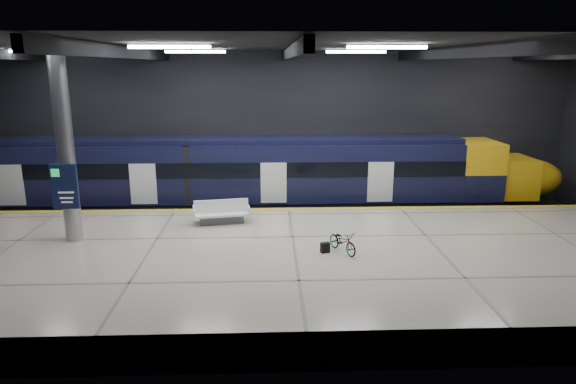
{
  "coord_description": "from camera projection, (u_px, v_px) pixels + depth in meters",
  "views": [
    {
      "loc": [
        -0.88,
        -19.12,
        7.32
      ],
      "look_at": [
        -0.08,
        1.5,
        2.2
      ],
      "focal_mm": 32.0,
      "sensor_mm": 36.0,
      "label": 1
    }
  ],
  "objects": [
    {
      "name": "platform",
      "position": [
        295.0,
        266.0,
        17.78
      ],
      "size": [
        30.0,
        11.0,
        1.1
      ],
      "primitive_type": "cube",
      "color": "beige",
      "rests_on": "ground"
    },
    {
      "name": "bench",
      "position": [
        221.0,
        215.0,
        20.67
      ],
      "size": [
        2.35,
        1.27,
        0.99
      ],
      "rotation": [
        0.0,
        0.0,
        0.16
      ],
      "color": "#595B60",
      "rests_on": "platform"
    },
    {
      "name": "pannier_bag",
      "position": [
        325.0,
        248.0,
        17.47
      ],
      "size": [
        0.34,
        0.27,
        0.35
      ],
      "primitive_type": "cube",
      "rotation": [
        0.0,
        0.0,
        0.33
      ],
      "color": "black",
      "rests_on": "platform"
    },
    {
      "name": "rails",
      "position": [
        286.0,
        214.0,
        25.65
      ],
      "size": [
        30.0,
        1.52,
        0.16
      ],
      "color": "gray",
      "rests_on": "ground"
    },
    {
      "name": "ground",
      "position": [
        291.0,
        255.0,
        20.34
      ],
      "size": [
        30.0,
        30.0,
        0.0
      ],
      "primitive_type": "plane",
      "color": "black",
      "rests_on": "ground"
    },
    {
      "name": "info_column",
      "position": [
        65.0,
        149.0,
        17.97
      ],
      "size": [
        0.9,
        0.78,
        6.9
      ],
      "color": "#9EA0A5",
      "rests_on": "platform"
    },
    {
      "name": "bicycle",
      "position": [
        343.0,
        241.0,
        17.44
      ],
      "size": [
        1.14,
        1.54,
        0.77
      ],
      "primitive_type": "imported",
      "rotation": [
        0.0,
        0.0,
        0.48
      ],
      "color": "#99999E",
      "rests_on": "platform"
    },
    {
      "name": "train",
      "position": [
        249.0,
        176.0,
        25.1
      ],
      "size": [
        29.4,
        2.84,
        3.79
      ],
      "color": "black",
      "rests_on": "ground"
    },
    {
      "name": "room_shell",
      "position": [
        292.0,
        109.0,
        18.96
      ],
      "size": [
        30.1,
        16.1,
        8.05
      ],
      "color": "black",
      "rests_on": "ground"
    },
    {
      "name": "safety_strip",
      "position": [
        289.0,
        209.0,
        22.74
      ],
      "size": [
        30.0,
        0.4,
        0.01
      ],
      "primitive_type": "cube",
      "color": "gold",
      "rests_on": "platform"
    }
  ]
}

